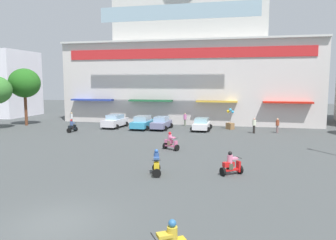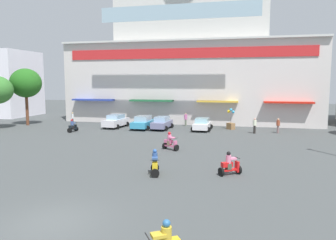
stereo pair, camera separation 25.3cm
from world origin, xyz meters
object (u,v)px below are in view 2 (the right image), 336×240
(pedestrian_1, at_px, (186,119))
(parked_car_2, at_px, (162,123))
(parked_car_3, at_px, (202,124))
(pedestrian_0, at_px, (255,125))
(plaza_tree_2, at_px, (26,83))
(scooter_rider_7, at_px, (230,165))
(parked_car_1, at_px, (143,122))
(scooter_rider_4, at_px, (155,164))
(pedestrian_2, at_px, (73,118))
(parked_car_0, at_px, (116,121))
(balloon_vendor_cart, at_px, (231,122))
(scooter_rider_6, at_px, (170,142))
(pedestrian_3, at_px, (278,125))
(scooter_rider_5, at_px, (73,127))

(pedestrian_1, bearing_deg, parked_car_2, -121.79)
(parked_car_3, distance_m, pedestrian_0, 5.85)
(plaza_tree_2, relative_size, scooter_rider_7, 4.94)
(parked_car_1, relative_size, scooter_rider_4, 2.72)
(scooter_rider_4, bearing_deg, plaza_tree_2, 140.96)
(scooter_rider_7, height_order, pedestrian_2, pedestrian_2)
(pedestrian_1, bearing_deg, parked_car_0, -157.15)
(scooter_rider_7, height_order, balloon_vendor_cart, balloon_vendor_cart)
(plaza_tree_2, relative_size, scooter_rider_4, 4.67)
(scooter_rider_6, bearing_deg, plaza_tree_2, 153.46)
(parked_car_2, bearing_deg, parked_car_0, 178.35)
(parked_car_1, distance_m, parked_car_2, 2.26)
(plaza_tree_2, xyz_separation_m, parked_car_0, (11.83, 0.60, -4.56))
(pedestrian_0, xyz_separation_m, pedestrian_3, (2.49, 0.82, -0.03))
(scooter_rider_7, distance_m, balloon_vendor_cart, 19.04)
(parked_car_1, distance_m, scooter_rider_7, 20.18)
(scooter_rider_6, distance_m, pedestrian_2, 19.79)
(parked_car_1, distance_m, pedestrian_2, 10.00)
(scooter_rider_4, distance_m, pedestrian_2, 25.20)
(parked_car_2, bearing_deg, plaza_tree_2, -178.62)
(scooter_rider_7, bearing_deg, pedestrian_1, 106.95)
(plaza_tree_2, xyz_separation_m, balloon_vendor_cart, (25.51, 2.24, -4.50))
(parked_car_1, bearing_deg, parked_car_3, 2.55)
(parked_car_3, xyz_separation_m, pedestrian_1, (-2.50, 3.40, 0.21))
(parked_car_2, relative_size, scooter_rider_5, 2.79)
(parked_car_2, height_order, scooter_rider_7, parked_car_2)
(parked_car_1, bearing_deg, scooter_rider_5, -149.58)
(parked_car_0, bearing_deg, scooter_rider_7, -50.44)
(parked_car_3, distance_m, balloon_vendor_cart, 3.56)
(scooter_rider_4, distance_m, pedestrian_3, 20.26)
(scooter_rider_7, distance_m, pedestrian_0, 16.64)
(scooter_rider_4, bearing_deg, parked_car_1, 109.58)
(scooter_rider_6, xyz_separation_m, scooter_rider_7, (5.05, -6.22, -0.01))
(parked_car_2, bearing_deg, scooter_rider_5, -155.29)
(parked_car_0, bearing_deg, pedestrian_1, 22.85)
(scooter_rider_6, distance_m, pedestrian_0, 12.45)
(parked_car_0, height_order, parked_car_2, parked_car_0)
(pedestrian_0, relative_size, balloon_vendor_cart, 0.67)
(parked_car_1, xyz_separation_m, scooter_rider_7, (10.78, -17.05, -0.17))
(scooter_rider_4, xyz_separation_m, scooter_rider_5, (-13.29, 13.88, -0.04))
(parked_car_0, height_order, parked_car_3, parked_car_0)
(plaza_tree_2, relative_size, parked_car_2, 1.78)
(scooter_rider_4, relative_size, pedestrian_0, 0.92)
(plaza_tree_2, relative_size, scooter_rider_6, 4.82)
(plaza_tree_2, bearing_deg, pedestrian_2, 15.75)
(pedestrian_2, distance_m, pedestrian_3, 25.15)
(scooter_rider_4, height_order, scooter_rider_5, scooter_rider_4)
(parked_car_1, relative_size, scooter_rider_5, 2.91)
(pedestrian_2, bearing_deg, parked_car_1, -7.36)
(parked_car_2, height_order, pedestrian_1, pedestrian_1)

